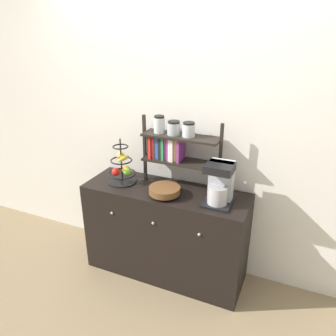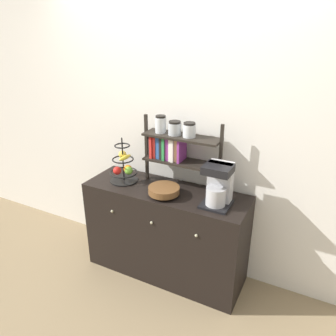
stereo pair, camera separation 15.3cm
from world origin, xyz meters
The scene contains 7 objects.
ground_plane centered at (0.00, 0.00, 0.00)m, with size 12.00×12.00×0.00m, color #847051.
wall_back centered at (0.00, 0.52, 1.30)m, with size 7.00×0.05×2.60m, color silver.
sideboard centered at (0.00, 0.24, 0.42)m, with size 1.43×0.49×0.85m.
coffee_maker centered at (0.47, 0.21, 1.02)m, with size 0.22×0.23×0.34m.
fruit_stand centered at (-0.41, 0.23, 0.98)m, with size 0.25×0.25×0.40m.
wooden_bowl centered at (0.03, 0.15, 0.89)m, with size 0.26×0.26×0.08m.
shelf_hutch centered at (0.01, 0.37, 1.22)m, with size 0.70×0.20×0.60m.
Camera 1 is at (1.02, -2.02, 2.11)m, focal length 35.00 mm.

